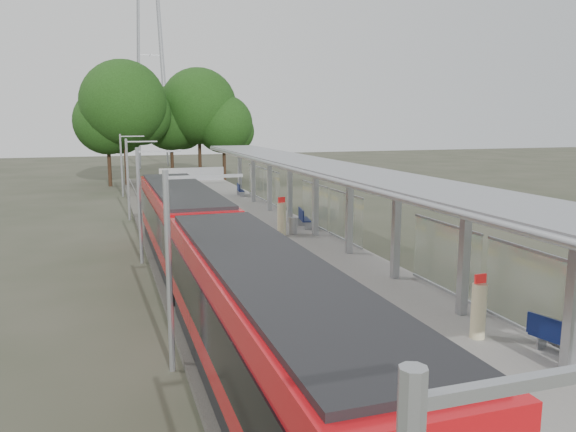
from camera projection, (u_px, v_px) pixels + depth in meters
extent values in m
cube|color=#59544C|center=(178.00, 253.00, 27.76)|extent=(3.00, 70.00, 0.24)
cube|color=gray|center=(265.00, 239.00, 29.08)|extent=(6.00, 50.00, 1.00)
cube|color=gold|center=(217.00, 233.00, 28.20)|extent=(0.60, 50.00, 0.02)
cube|color=#9EA0A5|center=(192.00, 174.00, 52.24)|extent=(6.00, 0.10, 1.20)
cube|color=black|center=(267.00, 387.00, 12.76)|extent=(2.50, 13.50, 0.70)
cube|color=red|center=(267.00, 320.00, 12.48)|extent=(2.65, 13.50, 2.50)
cube|color=black|center=(267.00, 318.00, 12.47)|extent=(2.72, 12.96, 1.20)
cube|color=black|center=(266.00, 263.00, 12.26)|extent=(2.40, 12.82, 0.15)
cube|color=#0B7267|center=(323.00, 320.00, 12.93)|extent=(0.04, 1.30, 2.00)
cube|color=black|center=(183.00, 251.00, 25.95)|extent=(2.50, 13.50, 0.70)
cube|color=red|center=(182.00, 217.00, 25.68)|extent=(2.65, 13.50, 2.50)
cube|color=black|center=(182.00, 216.00, 25.67)|extent=(2.72, 12.96, 1.20)
cube|color=black|center=(181.00, 189.00, 25.46)|extent=(2.40, 12.82, 0.15)
cube|color=#0B7267|center=(211.00, 218.00, 26.12)|extent=(0.04, 1.30, 2.00)
cylinder|color=black|center=(200.00, 285.00, 21.58)|extent=(2.20, 0.70, 0.70)
cube|color=black|center=(210.00, 258.00, 19.12)|extent=(2.30, 0.80, 2.40)
cube|color=#9EA0A5|center=(573.00, 298.00, 12.46)|extent=(0.25, 0.25, 3.50)
cube|color=#9EA0A5|center=(464.00, 256.00, 16.21)|extent=(0.25, 0.25, 3.50)
cube|color=#9EA0A5|center=(396.00, 231.00, 19.95)|extent=(0.25, 0.25, 3.50)
cube|color=#9EA0A5|center=(349.00, 213.00, 23.69)|extent=(0.25, 0.25, 3.50)
cube|color=#9EA0A5|center=(316.00, 200.00, 27.44)|extent=(0.25, 0.25, 3.50)
cube|color=#9EA0A5|center=(290.00, 190.00, 31.18)|extent=(0.25, 0.25, 3.50)
cube|color=#9EA0A5|center=(270.00, 183.00, 34.92)|extent=(0.25, 0.25, 3.50)
cube|color=#9EA0A5|center=(253.00, 176.00, 38.67)|extent=(0.25, 0.25, 3.50)
cube|color=#9EA0A5|center=(240.00, 171.00, 42.41)|extent=(0.25, 0.25, 3.50)
cube|color=gray|center=(323.00, 166.00, 25.13)|extent=(3.20, 38.00, 0.16)
cylinder|color=#9EA0A5|center=(291.00, 169.00, 24.67)|extent=(0.24, 38.00, 0.24)
cube|color=silver|center=(532.00, 292.00, 14.64)|extent=(0.05, 3.70, 2.20)
cube|color=silver|center=(444.00, 257.00, 18.39)|extent=(0.05, 3.70, 2.20)
cube|color=silver|center=(345.00, 217.00, 25.87)|extent=(0.05, 3.70, 2.20)
cube|color=silver|center=(314.00, 205.00, 29.62)|extent=(0.05, 3.70, 2.20)
cube|color=silver|center=(271.00, 187.00, 37.11)|extent=(0.05, 3.70, 2.20)
cube|color=silver|center=(256.00, 181.00, 40.85)|extent=(0.05, 3.70, 2.20)
cylinder|color=#382316|center=(109.00, 165.00, 55.90)|extent=(0.36, 0.36, 4.29)
sphere|color=#1F4E16|center=(107.00, 121.00, 55.16)|extent=(6.52, 6.52, 6.52)
cylinder|color=#382316|center=(126.00, 159.00, 55.24)|extent=(0.36, 0.36, 5.46)
sphere|color=#1F4E16|center=(123.00, 103.00, 54.31)|extent=(8.30, 8.30, 8.30)
cylinder|color=#382316|center=(172.00, 160.00, 60.89)|extent=(0.36, 0.36, 4.48)
sphere|color=#1F4E16|center=(171.00, 118.00, 60.13)|extent=(6.82, 6.82, 6.82)
cylinder|color=#382316|center=(200.00, 156.00, 60.86)|extent=(0.36, 0.36, 5.34)
sphere|color=#1F4E16|center=(199.00, 106.00, 59.95)|extent=(8.12, 8.12, 8.12)
cylinder|color=#382316|center=(224.00, 162.00, 60.60)|extent=(0.36, 0.36, 4.09)
sphere|color=#1F4E16|center=(224.00, 124.00, 59.90)|extent=(6.22, 6.22, 6.22)
cube|color=#9EA0A5|center=(564.00, 376.00, 3.24)|extent=(2.00, 0.08, 0.08)
cylinder|color=#9EA0A5|center=(169.00, 273.00, 14.59)|extent=(0.16, 0.16, 5.40)
cube|color=#9EA0A5|center=(205.00, 177.00, 14.48)|extent=(2.00, 0.08, 0.08)
cylinder|color=#9EA0A5|center=(139.00, 206.00, 25.83)|extent=(0.16, 0.16, 5.40)
cube|color=#9EA0A5|center=(159.00, 151.00, 25.71)|extent=(2.00, 0.08, 0.08)
cylinder|color=#9EA0A5|center=(128.00, 180.00, 37.06)|extent=(0.16, 0.16, 5.40)
cube|color=#9EA0A5|center=(142.00, 141.00, 36.94)|extent=(2.00, 0.08, 0.08)
cylinder|color=#9EA0A5|center=(122.00, 166.00, 48.29)|extent=(0.16, 0.16, 5.40)
cube|color=#9EA0A5|center=(132.00, 136.00, 48.17)|extent=(2.00, 0.08, 0.08)
cube|color=#101C53|center=(560.00, 341.00, 13.43)|extent=(0.79, 1.49, 0.06)
cube|color=#101C53|center=(554.00, 330.00, 13.33)|extent=(0.43, 1.39, 0.52)
cube|color=#9EA0A5|center=(542.00, 340.00, 14.00)|extent=(0.38, 0.16, 0.42)
cube|color=#101C53|center=(305.00, 219.00, 29.54)|extent=(0.71, 1.55, 0.06)
cube|color=#101C53|center=(301.00, 214.00, 29.42)|extent=(0.33, 1.48, 0.55)
cube|color=#9EA0A5|center=(309.00, 226.00, 29.02)|extent=(0.40, 0.13, 0.44)
cube|color=#9EA0A5|center=(301.00, 222.00, 30.14)|extent=(0.40, 0.13, 0.44)
cube|color=#101C53|center=(241.00, 190.00, 41.93)|extent=(0.55, 1.36, 0.05)
cube|color=#101C53|center=(238.00, 187.00, 41.83)|extent=(0.21, 1.32, 0.49)
cube|color=#9EA0A5|center=(242.00, 194.00, 41.46)|extent=(0.36, 0.09, 0.39)
cube|color=#9EA0A5|center=(239.00, 192.00, 42.46)|extent=(0.36, 0.09, 0.39)
cylinder|color=beige|center=(479.00, 311.00, 14.61)|extent=(0.39, 0.39, 1.46)
cube|color=red|center=(480.00, 279.00, 14.46)|extent=(0.34, 0.07, 0.24)
cylinder|color=beige|center=(282.00, 219.00, 27.46)|extent=(0.43, 0.43, 1.62)
cube|color=red|center=(282.00, 200.00, 27.29)|extent=(0.38, 0.17, 0.27)
cylinder|color=#9EA0A5|center=(293.00, 226.00, 27.88)|extent=(0.54, 0.54, 0.85)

